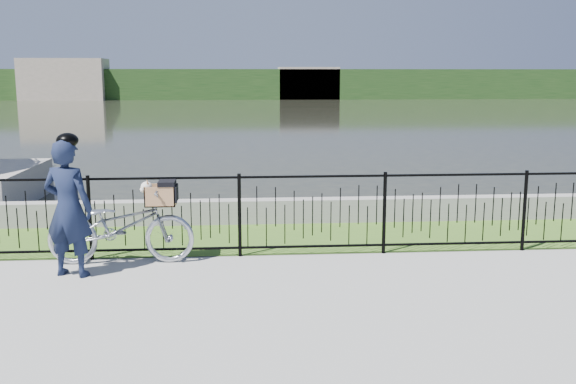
{
  "coord_description": "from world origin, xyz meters",
  "views": [
    {
      "loc": [
        -0.98,
        -6.95,
        2.46
      ],
      "look_at": [
        -0.38,
        1.0,
        1.0
      ],
      "focal_mm": 40.0,
      "sensor_mm": 36.0,
      "label": 1
    }
  ],
  "objects": [
    {
      "name": "far_building_right",
      "position": [
        6.0,
        58.5,
        1.6
      ],
      "size": [
        6.0,
        3.0,
        3.2
      ],
      "primitive_type": "cube",
      "color": "gray",
      "rests_on": "ground"
    },
    {
      "name": "ground",
      "position": [
        0.0,
        0.0,
        0.0
      ],
      "size": [
        120.0,
        120.0,
        0.0
      ],
      "primitive_type": "plane",
      "color": "gray",
      "rests_on": "ground"
    },
    {
      "name": "far_building_left",
      "position": [
        -18.0,
        58.0,
        2.0
      ],
      "size": [
        8.0,
        4.0,
        4.0
      ],
      "primitive_type": "cube",
      "color": "gray",
      "rests_on": "ground"
    },
    {
      "name": "water",
      "position": [
        0.0,
        33.0,
        0.0
      ],
      "size": [
        120.0,
        120.0,
        0.0
      ],
      "primitive_type": "plane",
      "color": "#2A2A20",
      "rests_on": "ground"
    },
    {
      "name": "grass_strip",
      "position": [
        0.0,
        2.6,
        0.0
      ],
      "size": [
        60.0,
        2.0,
        0.01
      ],
      "primitive_type": "cube",
      "color": "#3F631F",
      "rests_on": "ground"
    },
    {
      "name": "bicycle_rig",
      "position": [
        -2.55,
        1.4,
        0.51
      ],
      "size": [
        1.91,
        0.66,
        1.12
      ],
      "color": "#B1B5BD",
      "rests_on": "ground"
    },
    {
      "name": "cyclist",
      "position": [
        -3.09,
        0.9,
        0.88
      ],
      "size": [
        0.71,
        0.57,
        1.77
      ],
      "color": "#121A34",
      "rests_on": "ground"
    },
    {
      "name": "fence",
      "position": [
        0.0,
        1.6,
        0.58
      ],
      "size": [
        14.0,
        0.06,
        1.15
      ],
      "primitive_type": null,
      "color": "black",
      "rests_on": "ground"
    },
    {
      "name": "far_treeline",
      "position": [
        0.0,
        60.0,
        1.5
      ],
      "size": [
        120.0,
        6.0,
        3.0
      ],
      "primitive_type": "cube",
      "color": "#24431A",
      "rests_on": "ground"
    },
    {
      "name": "quay_wall",
      "position": [
        0.0,
        3.6,
        0.2
      ],
      "size": [
        60.0,
        0.3,
        0.4
      ],
      "primitive_type": "cube",
      "color": "gray",
      "rests_on": "ground"
    }
  ]
}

